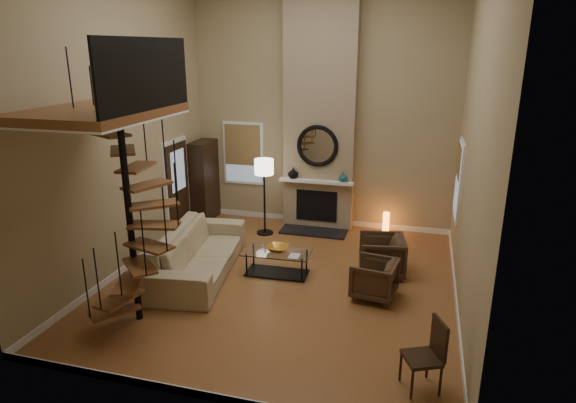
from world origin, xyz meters
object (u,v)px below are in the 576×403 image
(accent_lamp, at_px, (386,223))
(hutch, at_px, (204,181))
(sofa, at_px, (199,252))
(side_chair, at_px, (429,352))
(armchair_far, at_px, (378,279))
(armchair_near, at_px, (386,256))
(coffee_table, at_px, (277,260))
(floor_lamp, at_px, (264,173))

(accent_lamp, bearing_deg, hutch, -178.59)
(sofa, distance_m, side_chair, 4.75)
(hutch, xyz_separation_m, accent_lamp, (4.36, 0.11, -0.70))
(armchair_far, bearing_deg, armchair_near, -174.09)
(hutch, bearing_deg, accent_lamp, 1.41)
(hutch, xyz_separation_m, armchair_near, (4.52, -1.96, -0.60))
(armchair_far, xyz_separation_m, accent_lamp, (-0.12, 3.09, -0.10))
(coffee_table, relative_size, floor_lamp, 0.74)
(armchair_far, distance_m, accent_lamp, 3.09)
(armchair_near, height_order, armchair_far, armchair_near)
(armchair_far, distance_m, coffee_table, 1.95)
(sofa, xyz_separation_m, side_chair, (4.15, -2.31, 0.13))
(accent_lamp, distance_m, side_chair, 5.33)
(floor_lamp, bearing_deg, sofa, -104.20)
(armchair_near, xyz_separation_m, side_chair, (0.77, -3.17, 0.17))
(armchair_near, height_order, floor_lamp, floor_lamp)
(sofa, bearing_deg, coffee_table, -87.10)
(hutch, relative_size, armchair_near, 2.37)
(armchair_near, bearing_deg, side_chair, 3.64)
(armchair_near, relative_size, side_chair, 0.89)
(floor_lamp, bearing_deg, side_chair, -51.78)
(accent_lamp, bearing_deg, floor_lamp, -165.36)
(accent_lamp, relative_size, side_chair, 0.56)
(hutch, relative_size, floor_lamp, 1.13)
(armchair_near, bearing_deg, hutch, -123.46)
(armchair_far, xyz_separation_m, side_chair, (0.81, -2.15, 0.17))
(hutch, bearing_deg, coffee_table, -44.37)
(sofa, distance_m, armchair_near, 3.48)
(sofa, height_order, armchair_near, sofa)
(sofa, bearing_deg, hutch, 13.61)
(sofa, relative_size, armchair_near, 3.54)
(sofa, height_order, floor_lamp, floor_lamp)
(side_chair, bearing_deg, coffee_table, 136.18)
(armchair_near, relative_size, coffee_table, 0.65)
(coffee_table, bearing_deg, armchair_near, 16.28)
(hutch, relative_size, sofa, 0.67)
(floor_lamp, xyz_separation_m, side_chair, (3.58, -4.55, -0.89))
(sofa, distance_m, coffee_table, 1.47)
(floor_lamp, bearing_deg, hutch, 161.20)
(sofa, distance_m, floor_lamp, 2.52)
(sofa, bearing_deg, side_chair, -127.70)
(sofa, height_order, accent_lamp, sofa)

